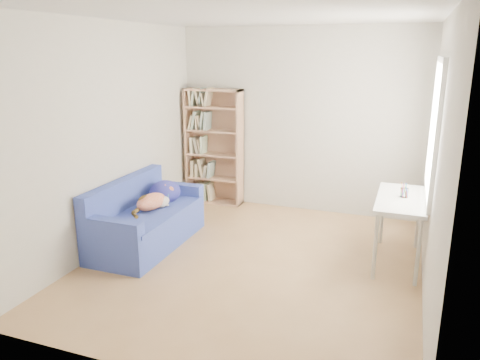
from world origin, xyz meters
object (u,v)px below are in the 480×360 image
at_px(sofa, 146,219).
at_px(desk, 401,205).
at_px(bookshelf, 214,151).
at_px(pen_cup, 404,192).

relative_size(sofa, desk, 1.45).
xyz_separation_m(sofa, bookshelf, (0.13, 1.78, 0.48)).
bearing_deg(sofa, desk, 9.69).
height_order(bookshelf, pen_cup, bookshelf).
height_order(desk, pen_cup, pen_cup).
relative_size(bookshelf, pen_cup, 10.44).
bearing_deg(bookshelf, pen_cup, -24.56).
relative_size(desk, pen_cup, 6.67).
xyz_separation_m(bookshelf, desk, (2.73, -1.28, -0.13)).
bearing_deg(bookshelf, desk, -25.17).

